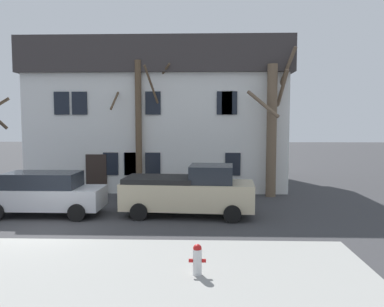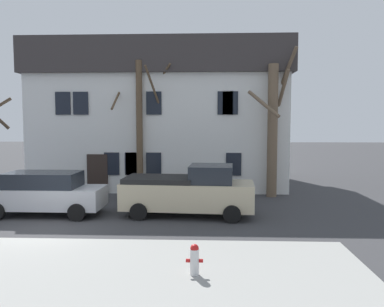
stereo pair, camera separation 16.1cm
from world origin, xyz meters
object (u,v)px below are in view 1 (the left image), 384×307
at_px(pickup_truck_beige, 189,191).
at_px(bicycle_leaning, 14,191).
at_px(fire_hydrant, 197,259).
at_px(tree_bare_mid, 139,122).
at_px(car_silver_wagon, 45,193).
at_px(tree_bare_far, 272,123).
at_px(building_main, 162,115).

bearing_deg(pickup_truck_beige, bicycle_leaning, 159.13).
bearing_deg(pickup_truck_beige, fire_hydrant, -85.94).
height_order(tree_bare_mid, fire_hydrant, tree_bare_mid).
distance_m(fire_hydrant, bicycle_leaning, 13.62).
height_order(car_silver_wagon, fire_hydrant, car_silver_wagon).
distance_m(tree_bare_mid, bicycle_leaning, 7.18).
relative_size(tree_bare_mid, bicycle_leaning, 4.12).
distance_m(pickup_truck_beige, bicycle_leaning, 9.61).
relative_size(tree_bare_far, pickup_truck_beige, 1.51).
bearing_deg(car_silver_wagon, pickup_truck_beige, 1.26).
bearing_deg(tree_bare_far, bicycle_leaning, -176.26).
distance_m(tree_bare_far, fire_hydrant, 11.74).
relative_size(car_silver_wagon, bicycle_leaning, 2.77).
height_order(building_main, bicycle_leaning, building_main).
height_order(tree_bare_far, car_silver_wagon, tree_bare_far).
bearing_deg(tree_bare_far, car_silver_wagon, -156.19).
bearing_deg(bicycle_leaning, tree_bare_mid, 10.64).
distance_m(building_main, car_silver_wagon, 10.30).
height_order(building_main, car_silver_wagon, building_main).
height_order(pickup_truck_beige, fire_hydrant, pickup_truck_beige).
xyz_separation_m(pickup_truck_beige, fire_hydrant, (0.46, -6.42, -0.49)).
bearing_deg(tree_bare_mid, bicycle_leaning, -169.36).
distance_m(tree_bare_mid, car_silver_wagon, 6.35).
relative_size(tree_bare_mid, tree_bare_far, 0.85).
xyz_separation_m(tree_bare_mid, pickup_truck_beige, (2.77, -4.58, -2.81)).
relative_size(fire_hydrant, bicycle_leaning, 0.45).
bearing_deg(car_silver_wagon, fire_hydrant, -44.70).
bearing_deg(car_silver_wagon, building_main, 66.70).
bearing_deg(building_main, fire_hydrant, -80.71).
bearing_deg(tree_bare_mid, tree_bare_far, -2.61).
height_order(building_main, tree_bare_mid, building_main).
xyz_separation_m(tree_bare_mid, tree_bare_far, (6.84, -0.31, -0.06)).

